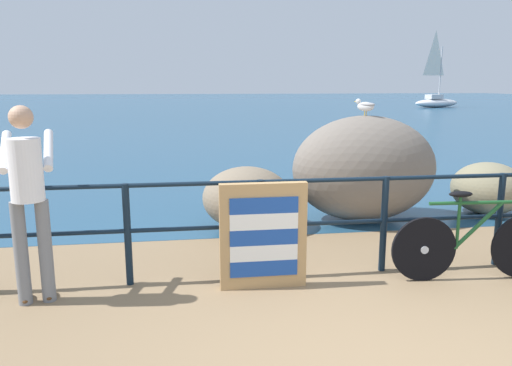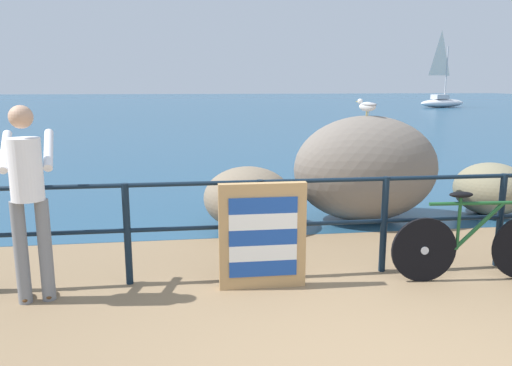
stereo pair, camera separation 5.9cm
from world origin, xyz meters
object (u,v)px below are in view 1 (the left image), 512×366
Objects in this scene: seagull at (365,106)px; breakwater_boulder_left at (247,198)px; breakwater_boulder_main at (364,169)px; bicycle at (475,242)px; sailboat at (436,99)px; person_at_railing at (28,196)px; folded_deckchair_stack at (263,236)px; breakwater_boulder_right at (488,188)px.

breakwater_boulder_left is at bearing 55.65° from seagull.
breakwater_boulder_main is 1.77m from breakwater_boulder_left.
bicycle is 38.96m from sailboat.
sailboat reaches higher than person_at_railing.
folded_deckchair_stack is 0.17× the size of sailboat.
seagull is 37.11m from sailboat.
seagull is (-0.03, -0.01, 0.90)m from breakwater_boulder_main.
bicycle is at bearing -2.58° from folded_deckchair_stack.
seagull is at bearing -177.46° from breakwater_boulder_right.
bicycle is 2.92m from breakwater_boulder_right.
breakwater_boulder_right is (1.69, 2.39, 0.00)m from bicycle.
folded_deckchair_stack is at bearing -149.08° from breakwater_boulder_right.
breakwater_boulder_right is at bearing 2.15° from breakwater_boulder_main.
breakwater_boulder_right is at bearing 58.07° from bicycle.
breakwater_boulder_right is 3.57× the size of seagull.
person_at_railing is 1.64× the size of breakwater_boulder_right.
breakwater_boulder_left reaches higher than breakwater_boulder_right.
folded_deckchair_stack is 2.88m from breakwater_boulder_main.
bicycle is 2.96m from breakwater_boulder_left.
folded_deckchair_stack is 4.46m from breakwater_boulder_right.
sailboat is at bearing 66.02° from bicycle.
person_at_railing is at bearing -158.63° from breakwater_boulder_right.
sailboat is (18.18, 32.34, -0.95)m from seagull.
bicycle is at bearing -133.77° from sailboat.
person_at_railing is 6.39m from breakwater_boulder_right.
folded_deckchair_stack is 0.50× the size of breakwater_boulder_main.
seagull is at bearing -71.60° from person_at_railing.
breakwater_boulder_right is at bearing -80.04° from person_at_railing.
folded_deckchair_stack is 0.86× the size of breakwater_boulder_left.
sailboat is at bearing 63.40° from breakwater_boulder_right.
breakwater_boulder_right is at bearing -133.12° from sailboat.
folded_deckchair_stack reaches higher than breakwater_boulder_left.
breakwater_boulder_main is (-0.32, 2.31, 0.37)m from bicycle.
breakwater_boulder_right is at bearing 30.92° from folded_deckchair_stack.
seagull reaches higher than folded_deckchair_stack.
sailboat is at bearing 59.95° from folded_deckchair_stack.
seagull is 0.05× the size of sailboat.
breakwater_boulder_main is 0.90m from seagull.
breakwater_boulder_main reaches higher than bicycle.
breakwater_boulder_main is 1.73× the size of breakwater_boulder_left.
person_at_railing is at bearing -150.20° from breakwater_boulder_main.
breakwater_boulder_main is 0.34× the size of sailboat.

